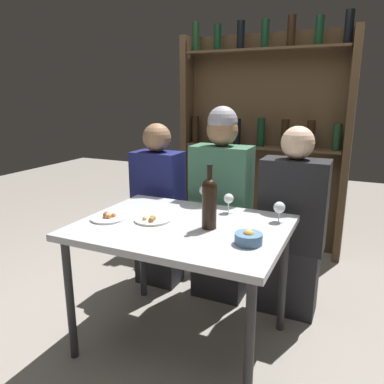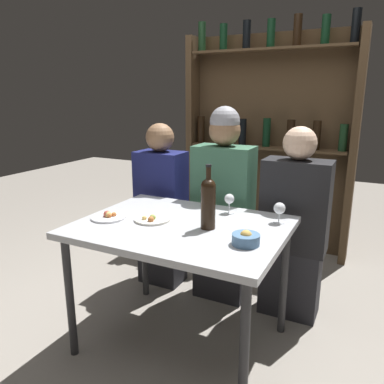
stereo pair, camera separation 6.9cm
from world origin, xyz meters
TOP-DOWN VIEW (x-y plane):
  - ground_plane at (0.00, 0.00)m, footprint 10.00×10.00m
  - dining_table at (0.00, 0.00)m, footprint 1.11×0.85m
  - wine_rack_wall at (-0.00, 1.66)m, footprint 1.52×0.21m
  - wine_bottle at (0.15, 0.01)m, footprint 0.08×0.08m
  - wine_glass_0 at (0.16, 0.30)m, footprint 0.06×0.06m
  - wine_glass_1 at (0.46, 0.26)m, footprint 0.06×0.06m
  - wine_glass_2 at (-0.02, 0.37)m, footprint 0.07×0.07m
  - food_plate_0 at (-0.17, -0.02)m, footprint 0.20×0.20m
  - food_plate_1 at (-0.41, -0.10)m, footprint 0.20×0.20m
  - snack_bowl at (0.40, -0.12)m, footprint 0.13×0.13m
  - seated_person_left at (-0.49, 0.60)m, footprint 0.35×0.22m
  - seated_person_center at (-0.00, 0.60)m, footprint 0.40×0.22m
  - seated_person_right at (0.48, 0.60)m, footprint 0.41×0.22m

SIDE VIEW (x-z plane):
  - ground_plane at x=0.00m, z-range 0.00..0.00m
  - seated_person_right at x=0.48m, z-range -0.04..1.20m
  - seated_person_left at x=-0.49m, z-range -0.03..1.19m
  - seated_person_center at x=0.00m, z-range -0.01..1.33m
  - dining_table at x=0.00m, z-range 0.30..1.03m
  - food_plate_0 at x=-0.17m, z-range 0.72..0.76m
  - food_plate_1 at x=-0.41m, z-range 0.72..0.77m
  - snack_bowl at x=0.40m, z-range 0.73..0.80m
  - wine_glass_1 at x=0.46m, z-range 0.75..0.87m
  - wine_glass_0 at x=0.16m, z-range 0.76..0.87m
  - wine_glass_2 at x=-0.02m, z-range 0.76..0.89m
  - wine_bottle at x=0.15m, z-range 0.71..1.05m
  - wine_rack_wall at x=0.00m, z-range 0.03..2.08m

